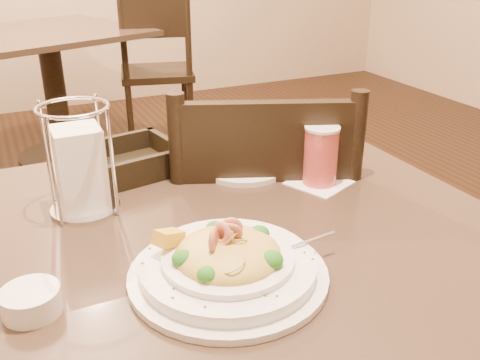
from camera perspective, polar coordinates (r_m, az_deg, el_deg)
name	(u,v)px	position (r m, az deg, el deg)	size (l,w,h in m)	color
main_table	(244,333)	(1.07, 0.48, -16.02)	(0.90, 0.90, 0.74)	black
background_table	(52,73)	(3.22, -19.38, 10.71)	(1.15, 1.15, 0.74)	black
dining_chair_near	(259,248)	(1.34, 2.08, -7.29)	(0.55, 0.55, 0.93)	black
dining_chair_far	(157,67)	(3.29, -8.87, 11.81)	(0.51, 0.51, 0.93)	black
pasta_bowl	(228,262)	(0.79, -1.31, -8.79)	(0.33, 0.29, 0.09)	white
drink_glass	(321,156)	(1.08, 8.60, 2.55)	(0.14, 0.14, 0.12)	white
bread_basket	(127,163)	(1.16, -11.94, 1.77)	(0.23, 0.20, 0.06)	black
napkin_caddy	(80,167)	(0.99, -16.67, 1.37)	(0.13, 0.13, 0.20)	silver
side_plate	(244,168)	(1.15, 0.43, 1.32)	(0.18, 0.18, 0.01)	white
butter_ramekin	(31,301)	(0.78, -21.39, -11.94)	(0.08, 0.08, 0.03)	white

